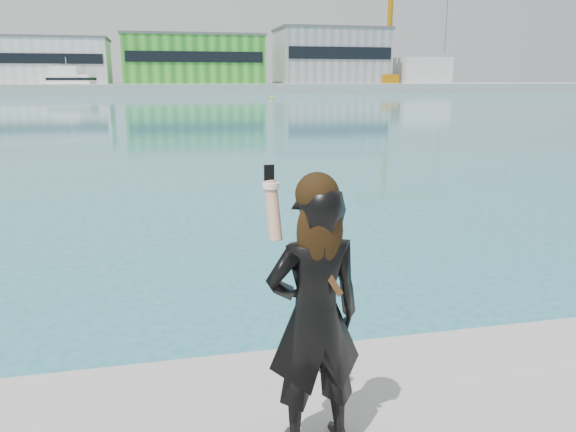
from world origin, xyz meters
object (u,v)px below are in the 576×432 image
object	(u,v)px
motor_yacht	(74,84)
woman	(315,310)
dock_crane	(395,24)
buoy_near	(272,99)

from	to	relation	value
motor_yacht	woman	world-z (taller)	motor_yacht
dock_crane	woman	size ratio (longest dim) A/B	14.14
motor_yacht	dock_crane	bearing A→B (deg)	20.59
motor_yacht	buoy_near	world-z (taller)	motor_yacht
buoy_near	woman	distance (m)	83.63
buoy_near	woman	size ratio (longest dim) A/B	0.29
motor_yacht	buoy_near	distance (m)	48.34
woman	dock_crane	bearing A→B (deg)	-117.71
dock_crane	motor_yacht	size ratio (longest dim) A/B	1.51
motor_yacht	woman	bearing A→B (deg)	-65.14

